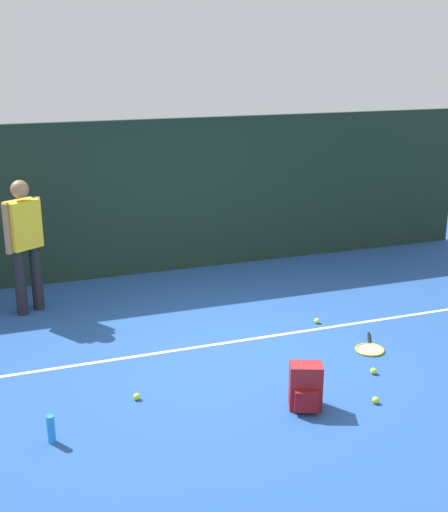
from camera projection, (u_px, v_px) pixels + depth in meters
name	position (u px, v px, depth m)	size (l,w,h in m)	color
ground_plane	(236.00, 352.00, 7.26)	(12.00, 12.00, 0.00)	#234C93
back_fence	(166.00, 197.00, 9.62)	(10.00, 0.10, 2.26)	#192D23
court_line	(228.00, 342.00, 7.50)	(9.00, 0.05, 0.00)	white
tennis_player	(24.00, 239.00, 8.09)	(0.47, 0.40, 1.70)	black
tennis_racket	(370.00, 349.00, 7.33)	(0.46, 0.62, 0.03)	black
backpack	(306.00, 388.00, 6.08)	(0.35, 0.35, 0.44)	maroon
tennis_ball_near_player	(376.00, 400.00, 6.21)	(0.07, 0.07, 0.07)	#CCE033
tennis_ball_by_fence	(374.00, 371.00, 6.77)	(0.07, 0.07, 0.07)	#CCE033
tennis_ball_mid_court	(137.00, 397.00, 6.28)	(0.07, 0.07, 0.07)	#CCE033
tennis_ball_far_left	(317.00, 321.00, 8.02)	(0.07, 0.07, 0.07)	#CCE033
water_bottle	(51.00, 429.00, 5.58)	(0.07, 0.07, 0.25)	#268CD8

